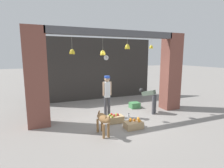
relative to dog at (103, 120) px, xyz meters
name	(u,v)px	position (x,y,z in m)	size (l,w,h in m)	color
ground_plane	(116,118)	(0.94, 1.20, -0.48)	(60.00, 60.00, 0.00)	gray
shop_back_wall	(93,69)	(0.94, 4.40, 1.16)	(6.76, 0.12, 3.29)	#2D2B28
shop_pillar_left	(37,78)	(-1.79, 1.50, 1.16)	(0.70, 0.60, 3.29)	brown
shop_pillar_right	(171,72)	(3.67, 1.50, 1.16)	(0.70, 0.60, 3.29)	brown
storefront_awning	(115,34)	(0.93, 1.32, 2.64)	(4.86, 0.28, 0.93)	#4C4C51
dog	(103,120)	(0.00, 0.00, 0.00)	(0.30, 0.91, 0.71)	olive
shopkeeper	(107,93)	(0.64, 1.43, 0.46)	(0.34, 0.27, 1.61)	#424247
worker_stooping	(150,97)	(2.46, 1.26, 0.18)	(0.51, 0.72, 1.00)	#424247
fruit_crate_oranges	(134,124)	(1.09, 0.11, -0.36)	(0.58, 0.37, 0.31)	tan
fruit_crate_apples	(115,119)	(0.72, 0.79, -0.35)	(0.56, 0.33, 0.33)	tan
produce_box_green	(135,105)	(2.23, 2.11, -0.36)	(0.43, 0.38, 0.25)	#42844C
water_bottle	(129,117)	(1.28, 0.85, -0.37)	(0.07, 0.07, 0.25)	silver
wall_clock	(106,58)	(1.64, 4.32, 1.77)	(0.29, 0.03, 0.29)	black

